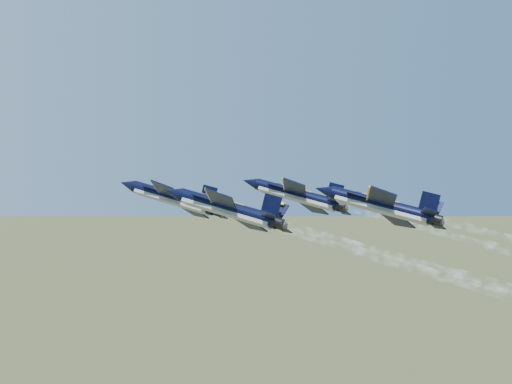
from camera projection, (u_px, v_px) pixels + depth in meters
jet_lead at (171, 198)px, 101.08m from camera, size 10.57×15.86×5.86m
jet_left at (225, 208)px, 86.94m from camera, size 10.57×15.86×5.86m
jet_right at (295, 195)px, 105.76m from camera, size 10.57×15.86×5.86m
jet_slot at (380, 206)px, 90.24m from camera, size 10.57×15.86×5.86m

